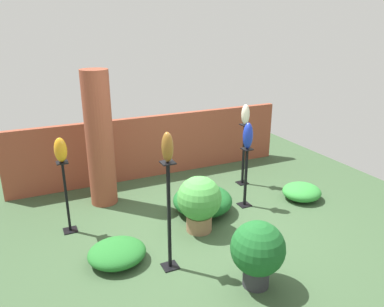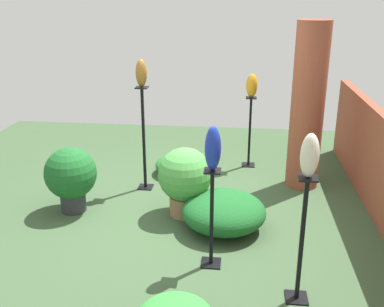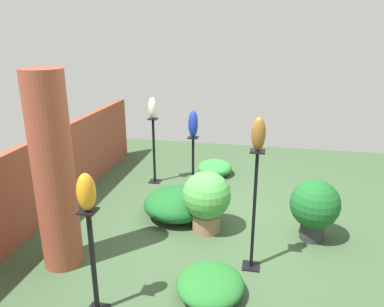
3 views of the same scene
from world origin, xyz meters
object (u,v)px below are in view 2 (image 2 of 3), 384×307
at_px(pedestal_ivory, 301,246).
at_px(art_vase_ivory, 310,155).
at_px(pedestal_amber, 250,135).
at_px(art_vase_amber, 252,86).
at_px(potted_plant_back_center, 71,176).
at_px(brick_pillar, 307,107).
at_px(pedestal_cobalt, 212,223).
at_px(art_vase_cobalt, 213,148).
at_px(potted_plant_mid_left, 185,178).
at_px(pedestal_bronze, 144,143).
at_px(art_vase_bronze, 141,73).

xyz_separation_m(pedestal_ivory, art_vase_ivory, (0.00, 0.00, 0.83)).
relative_size(pedestal_amber, pedestal_ivory, 0.93).
height_order(pedestal_ivory, art_vase_amber, art_vase_amber).
xyz_separation_m(pedestal_amber, potted_plant_back_center, (1.83, -2.20, -0.03)).
height_order(brick_pillar, pedestal_cobalt, brick_pillar).
bearing_deg(art_vase_amber, pedestal_cobalt, -7.95).
bearing_deg(art_vase_cobalt, pedestal_amber, 172.05).
xyz_separation_m(pedestal_amber, potted_plant_mid_left, (1.77, -0.79, -0.02)).
xyz_separation_m(art_vase_cobalt, art_vase_amber, (-2.83, 0.39, 0.04)).
bearing_deg(pedestal_bronze, art_vase_ivory, 39.54).
height_order(pedestal_amber, art_vase_amber, art_vase_amber).
distance_m(pedestal_ivory, art_vase_bronze, 3.11).
distance_m(brick_pillar, pedestal_cobalt, 2.52).
distance_m(pedestal_bronze, art_vase_amber, 1.89).
distance_m(brick_pillar, pedestal_ivory, 2.69).
bearing_deg(pedestal_bronze, pedestal_ivory, 39.54).
bearing_deg(art_vase_bronze, pedestal_bronze, 0.00).
height_order(pedestal_cobalt, potted_plant_mid_left, pedestal_cobalt).
distance_m(pedestal_ivory, potted_plant_mid_left, 1.94).
height_order(pedestal_cobalt, art_vase_amber, art_vase_amber).
distance_m(art_vase_amber, potted_plant_back_center, 2.98).
bearing_deg(art_vase_ivory, potted_plant_back_center, -119.17).
bearing_deg(potted_plant_back_center, art_vase_ivory, 60.83).
bearing_deg(pedestal_amber, potted_plant_mid_left, -24.19).
height_order(pedestal_amber, art_vase_cobalt, art_vase_cobalt).
bearing_deg(pedestal_ivory, potted_plant_back_center, -119.17).
height_order(art_vase_cobalt, art_vase_ivory, art_vase_ivory).
relative_size(brick_pillar, art_vase_amber, 6.38).
distance_m(brick_pillar, potted_plant_mid_left, 1.99).
bearing_deg(brick_pillar, art_vase_amber, -132.59).
xyz_separation_m(pedestal_ivory, potted_plant_back_center, (-1.46, -2.61, -0.07)).
height_order(pedestal_amber, art_vase_ivory, art_vase_ivory).
height_order(art_vase_amber, potted_plant_mid_left, art_vase_amber).
xyz_separation_m(pedestal_cobalt, potted_plant_mid_left, (-1.06, -0.40, 0.02)).
height_order(pedestal_ivory, pedestal_bronze, pedestal_bronze).
height_order(brick_pillar, pedestal_amber, brick_pillar).
xyz_separation_m(pedestal_bronze, art_vase_cobalt, (1.79, 1.06, 0.58)).
xyz_separation_m(art_vase_amber, potted_plant_back_center, (1.83, -2.20, -0.81)).
bearing_deg(art_vase_ivory, art_vase_bronze, -140.46).
bearing_deg(potted_plant_back_center, pedestal_amber, 129.70).
relative_size(pedestal_ivory, potted_plant_back_center, 1.43).
relative_size(pedestal_cobalt, potted_plant_back_center, 1.24).
bearing_deg(art_vase_cobalt, potted_plant_back_center, -118.83).
distance_m(pedestal_bronze, potted_plant_mid_left, 1.00).
xyz_separation_m(pedestal_bronze, art_vase_ivory, (2.25, 1.86, 0.71)).
bearing_deg(pedestal_bronze, art_vase_cobalt, 30.52).
relative_size(pedestal_ivory, art_vase_bronze, 3.27).
bearing_deg(pedestal_cobalt, art_vase_amber, 172.05).
relative_size(brick_pillar, art_vase_ivory, 6.11).
distance_m(brick_pillar, pedestal_bronze, 2.27).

